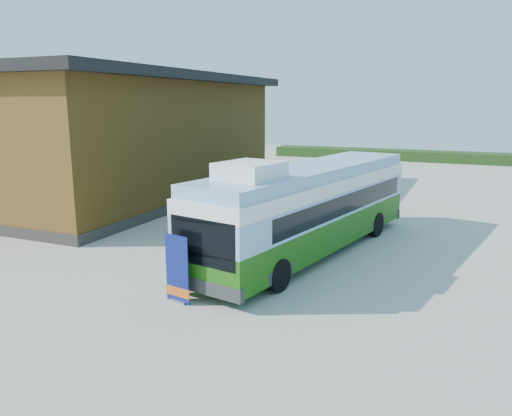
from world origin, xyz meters
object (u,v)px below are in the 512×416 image
at_px(picnic_table, 205,227).
at_px(person_b, 314,193).
at_px(slurry_tanker, 291,181).
at_px(person_a, 243,216).
at_px(bus, 310,205).
at_px(banner, 177,275).

bearing_deg(picnic_table, person_b, 54.96).
relative_size(person_b, slurry_tanker, 0.29).
relative_size(person_a, slurry_tanker, 0.31).
xyz_separation_m(picnic_table, person_b, (2.28, 8.39, 0.26)).
relative_size(bus, banner, 6.40).
bearing_deg(bus, slurry_tanker, 125.05).
bearing_deg(picnic_table, bus, -19.91).
distance_m(banner, picnic_table, 6.94).
distance_m(person_a, person_b, 7.25).
relative_size(bus, person_b, 8.02).
relative_size(person_a, person_b, 1.08).
distance_m(bus, picnic_table, 4.89).
height_order(banner, person_b, banner).
height_order(picnic_table, slurry_tanker, slurry_tanker).
bearing_deg(picnic_table, slurry_tanker, 66.47).
bearing_deg(bus, banner, -96.19).
relative_size(bus, slurry_tanker, 2.33).
height_order(bus, person_a, bus).
bearing_deg(person_a, banner, -113.20).
xyz_separation_m(picnic_table, slurry_tanker, (0.61, 9.32, 0.73)).
bearing_deg(person_a, picnic_table, -169.14).
xyz_separation_m(picnic_table, person_a, (1.23, 1.22, 0.32)).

